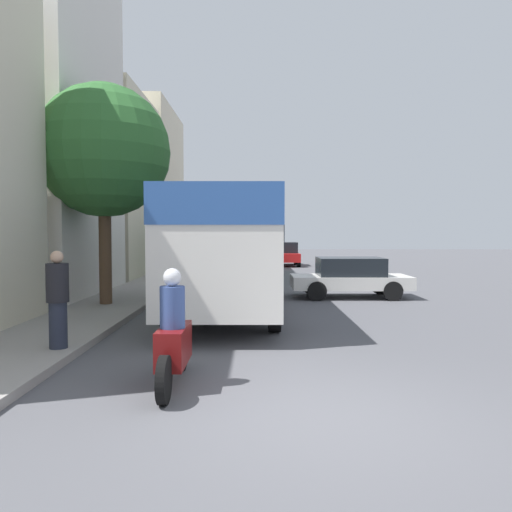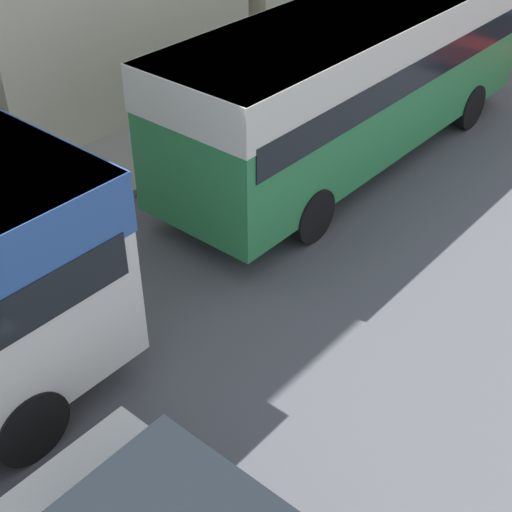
{
  "view_description": "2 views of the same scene",
  "coord_description": "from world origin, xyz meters",
  "px_view_note": "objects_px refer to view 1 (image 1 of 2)",
  "views": [
    {
      "loc": [
        -0.8,
        -5.9,
        2.24
      ],
      "look_at": [
        -0.85,
        15.63,
        1.22
      ],
      "focal_mm": 35.0,
      "sensor_mm": 36.0,
      "label": 1
    },
    {
      "loc": [
        5.37,
        8.75,
        7.13
      ],
      "look_at": [
        0.27,
        14.75,
        1.4
      ],
      "focal_mm": 50.0,
      "sensor_mm": 36.0,
      "label": 2
    }
  ],
  "objects_px": {
    "pedestrian_near_curb": "(59,299)",
    "car_crossing": "(285,254)",
    "motorcycle_behind_lead": "(175,340)",
    "car_far_curb": "(351,276)",
    "bus_lead": "(230,239)",
    "bus_following": "(239,237)"
  },
  "relations": [
    {
      "from": "pedestrian_near_curb",
      "to": "car_crossing",
      "type": "bearing_deg",
      "value": 77.43
    },
    {
      "from": "bus_lead",
      "to": "pedestrian_near_curb",
      "type": "distance_m",
      "value": 6.05
    },
    {
      "from": "car_crossing",
      "to": "car_far_curb",
      "type": "height_order",
      "value": "car_crossing"
    },
    {
      "from": "pedestrian_near_curb",
      "to": "bus_lead",
      "type": "bearing_deg",
      "value": 62.08
    },
    {
      "from": "car_crossing",
      "to": "bus_lead",
      "type": "bearing_deg",
      "value": -97.92
    },
    {
      "from": "bus_following",
      "to": "bus_lead",
      "type": "bearing_deg",
      "value": -89.18
    },
    {
      "from": "bus_lead",
      "to": "car_crossing",
      "type": "distance_m",
      "value": 19.53
    },
    {
      "from": "car_crossing",
      "to": "car_far_curb",
      "type": "relative_size",
      "value": 1.03
    },
    {
      "from": "car_far_curb",
      "to": "pedestrian_near_curb",
      "type": "distance_m",
      "value": 10.64
    },
    {
      "from": "bus_lead",
      "to": "car_crossing",
      "type": "relative_size",
      "value": 2.38
    },
    {
      "from": "bus_lead",
      "to": "car_far_curb",
      "type": "height_order",
      "value": "bus_lead"
    },
    {
      "from": "motorcycle_behind_lead",
      "to": "car_crossing",
      "type": "relative_size",
      "value": 0.54
    },
    {
      "from": "car_crossing",
      "to": "bus_following",
      "type": "bearing_deg",
      "value": -111.0
    },
    {
      "from": "bus_following",
      "to": "car_crossing",
      "type": "bearing_deg",
      "value": 69.0
    },
    {
      "from": "motorcycle_behind_lead",
      "to": "pedestrian_near_curb",
      "type": "bearing_deg",
      "value": 143.5
    },
    {
      "from": "car_crossing",
      "to": "pedestrian_near_curb",
      "type": "xyz_separation_m",
      "value": [
        -5.48,
        -24.58,
        0.24
      ]
    },
    {
      "from": "bus_following",
      "to": "motorcycle_behind_lead",
      "type": "xyz_separation_m",
      "value": [
        -0.25,
        -18.9,
        -1.34
      ]
    },
    {
      "from": "car_crossing",
      "to": "car_far_curb",
      "type": "bearing_deg",
      "value": -85.37
    },
    {
      "from": "motorcycle_behind_lead",
      "to": "car_crossing",
      "type": "xyz_separation_m",
      "value": [
        3.11,
        26.33,
        0.13
      ]
    },
    {
      "from": "bus_lead",
      "to": "pedestrian_near_curb",
      "type": "bearing_deg",
      "value": -117.92
    },
    {
      "from": "bus_lead",
      "to": "bus_following",
      "type": "height_order",
      "value": "bus_lead"
    },
    {
      "from": "car_far_curb",
      "to": "car_crossing",
      "type": "bearing_deg",
      "value": 4.63
    }
  ]
}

